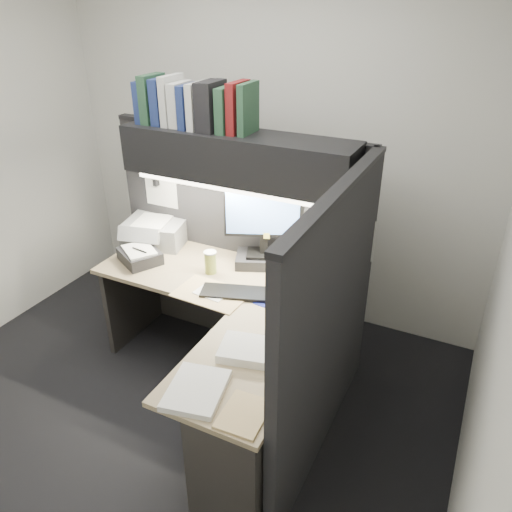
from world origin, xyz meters
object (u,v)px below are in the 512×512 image
at_px(desk, 224,373).
at_px(keyboard, 240,293).
at_px(printer, 157,231).
at_px(notebook_stack, 140,256).
at_px(coffee_cup, 210,263).
at_px(monitor, 264,235).
at_px(overhead_shelf, 236,157).
at_px(telephone, 308,275).

height_order(desk, keyboard, keyboard).
height_order(printer, notebook_stack, printer).
bearing_deg(coffee_cup, notebook_stack, -170.81).
distance_m(monitor, printer, 0.90).
bearing_deg(keyboard, coffee_cup, 134.11).
relative_size(overhead_shelf, notebook_stack, 5.45).
bearing_deg(desk, keyboard, 104.30).
height_order(overhead_shelf, monitor, overhead_shelf).
height_order(telephone, notebook_stack, telephone).
xyz_separation_m(telephone, notebook_stack, (-1.15, -0.28, -0.00)).
xyz_separation_m(monitor, notebook_stack, (-0.80, -0.34, -0.18)).
xyz_separation_m(monitor, telephone, (0.35, -0.07, -0.18)).
height_order(monitor, notebook_stack, monitor).
xyz_separation_m(overhead_shelf, telephone, (0.52, -0.00, -0.73)).
bearing_deg(telephone, notebook_stack, -162.19).
bearing_deg(monitor, overhead_shelf, 179.55).
distance_m(overhead_shelf, printer, 0.99).
bearing_deg(printer, keyboard, -36.61).
height_order(keyboard, notebook_stack, notebook_stack).
bearing_deg(coffee_cup, monitor, 43.49).
bearing_deg(coffee_cup, telephone, 16.92).
relative_size(keyboard, coffee_cup, 3.30).
xyz_separation_m(overhead_shelf, printer, (-0.72, 0.04, -0.68)).
bearing_deg(printer, telephone, -15.40).
height_order(desk, telephone, telephone).
bearing_deg(keyboard, overhead_shelf, 100.97).
bearing_deg(printer, overhead_shelf, -16.66).
xyz_separation_m(overhead_shelf, monitor, (0.16, 0.07, -0.54)).
height_order(keyboard, coffee_cup, coffee_cup).
bearing_deg(overhead_shelf, monitor, 22.16).
bearing_deg(desk, printer, 142.19).
relative_size(monitor, printer, 1.30).
relative_size(monitor, coffee_cup, 3.85).
relative_size(keyboard, telephone, 2.17).
height_order(overhead_shelf, notebook_stack, overhead_shelf).
relative_size(desk, telephone, 7.53).
xyz_separation_m(telephone, printer, (-1.24, 0.04, 0.04)).
height_order(monitor, coffee_cup, monitor).
bearing_deg(keyboard, notebook_stack, 156.44).
relative_size(telephone, printer, 0.51).
relative_size(coffee_cup, printer, 0.34).
distance_m(coffee_cup, notebook_stack, 0.54).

